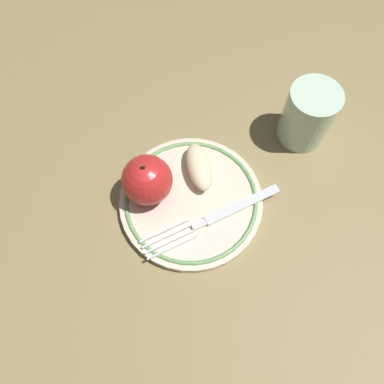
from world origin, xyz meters
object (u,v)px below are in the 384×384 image
plate (192,200)px  apple_red_whole (147,180)px  apple_slice_front (199,167)px  fork (217,216)px  drinking_glass (308,115)px

plate → apple_red_whole: (-0.03, -0.05, 0.04)m
apple_slice_front → fork: (0.07, 0.00, -0.01)m
apple_slice_front → drinking_glass: drinking_glass is taller
apple_red_whole → drinking_glass: same height
apple_red_whole → apple_slice_front: apple_red_whole is taller
apple_red_whole → drinking_glass: size_ratio=0.82×
apple_slice_front → fork: bearing=5.8°
plate → apple_red_whole: 0.07m
apple_slice_front → drinking_glass: 0.17m
apple_red_whole → drinking_glass: (-0.04, 0.23, -0.00)m
apple_red_whole → fork: size_ratio=0.37×
apple_slice_front → plate: bearing=-25.7°
fork → apple_red_whole: bearing=-48.9°
apple_slice_front → drinking_glass: (-0.03, 0.16, 0.02)m
apple_red_whole → fork: (0.06, 0.07, -0.03)m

